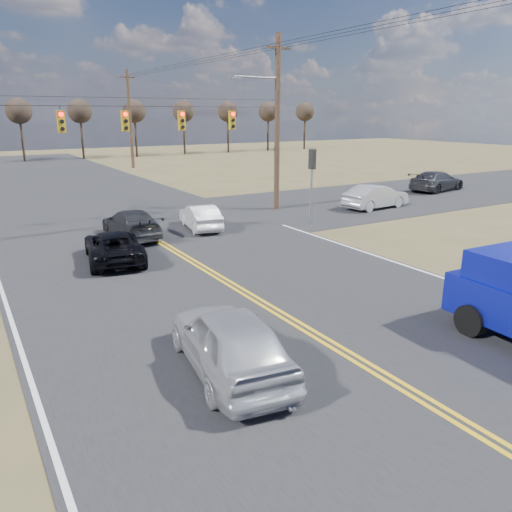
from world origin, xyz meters
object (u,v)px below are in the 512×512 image
dgrey_car_queue (131,224)px  cross_car_east_near (376,197)px  silver_suv (230,340)px  white_car_queue (200,217)px  cross_car_east_far (437,181)px  black_suv (114,246)px

dgrey_car_queue → cross_car_east_near: 15.22m
silver_suv → cross_car_east_near: 21.73m
cross_car_east_near → white_car_queue: bearing=83.0°
white_car_queue → cross_car_east_far: size_ratio=0.74×
white_car_queue → cross_car_east_far: bearing=-163.3°
silver_suv → cross_car_east_near: silver_suv is taller
white_car_queue → cross_car_east_near: (11.66, -0.38, 0.11)m
white_car_queue → dgrey_car_queue: bearing=9.8°
black_suv → white_car_queue: size_ratio=1.16×
black_suv → dgrey_car_queue: dgrey_car_queue is taller
dgrey_car_queue → cross_car_east_far: (24.24, 2.52, 0.08)m
dgrey_car_queue → black_suv: bearing=63.2°
cross_car_east_far → black_suv: bearing=93.2°
black_suv → dgrey_car_queue: size_ratio=0.96×
cross_car_east_near → cross_car_east_far: bearing=-77.3°
black_suv → cross_car_east_near: bearing=-160.0°
black_suv → cross_car_east_far: 26.71m
silver_suv → white_car_queue: size_ratio=1.20×
black_suv → cross_car_east_near: size_ratio=0.99×
silver_suv → black_suv: (0.23, 10.15, -0.16)m
cross_car_east_near → dgrey_car_queue: bearing=83.4°
dgrey_car_queue → cross_car_east_far: cross_car_east_far is taller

